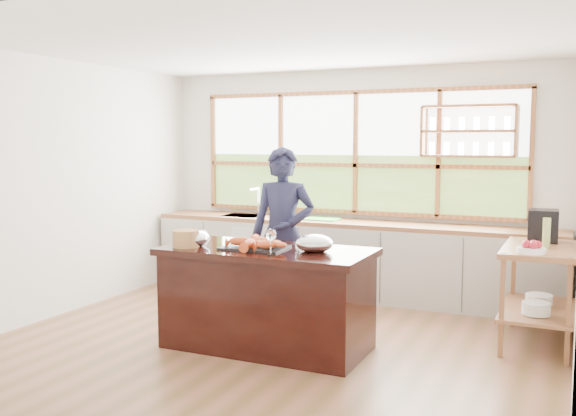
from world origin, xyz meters
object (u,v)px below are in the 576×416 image
Objects in this scene: island at (267,298)px; wicker_basket at (186,239)px; espresso_machine at (543,226)px; cook at (283,235)px.

island is 7.82× the size of wicker_basket.
espresso_machine is 3.33m from wicker_basket.
wicker_basket is (-0.45, -1.10, 0.08)m from cook.
cook reaches higher than espresso_machine.
cook is (-0.24, 0.86, 0.44)m from island.
cook is at bearing 105.84° from island.
espresso_machine is (2.43, 0.57, 0.16)m from cook.
wicker_basket is at bearing -153.15° from espresso_machine.
island is at bearing -86.39° from cook.
espresso_machine is at bearing 33.11° from island.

